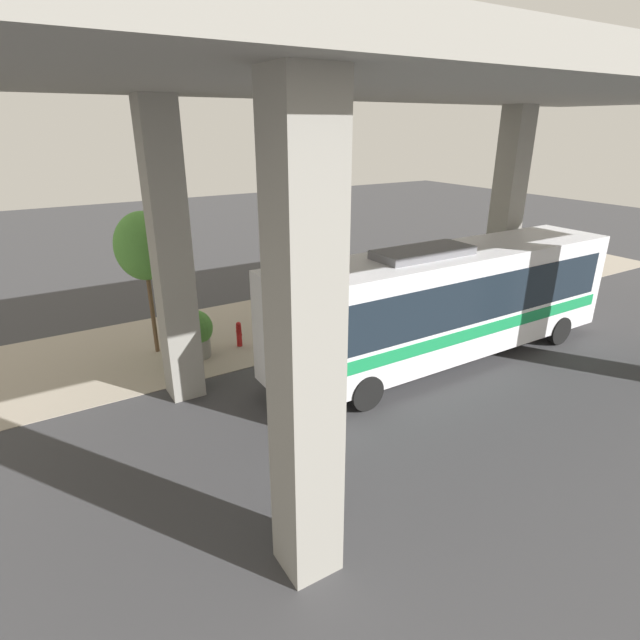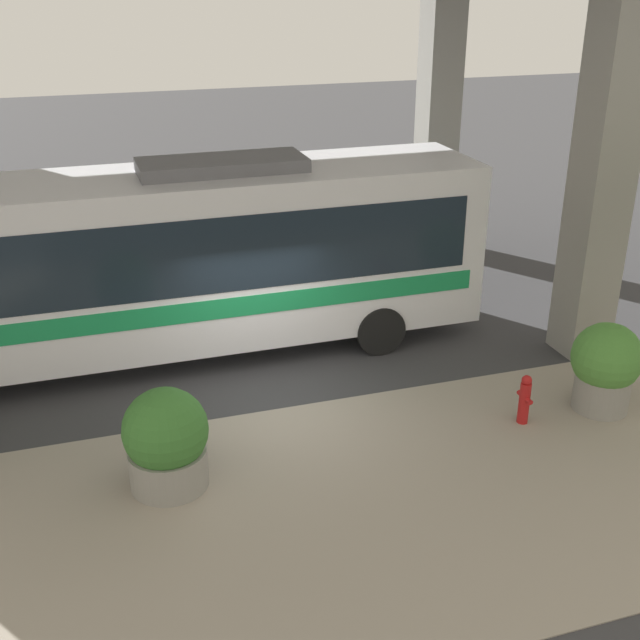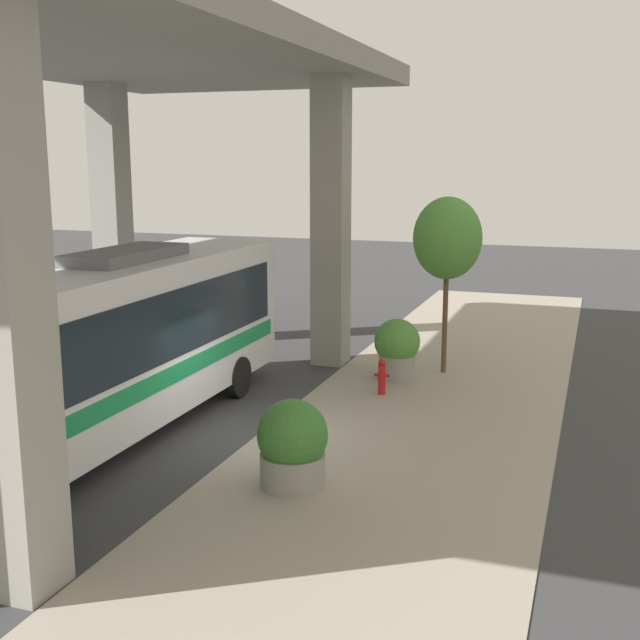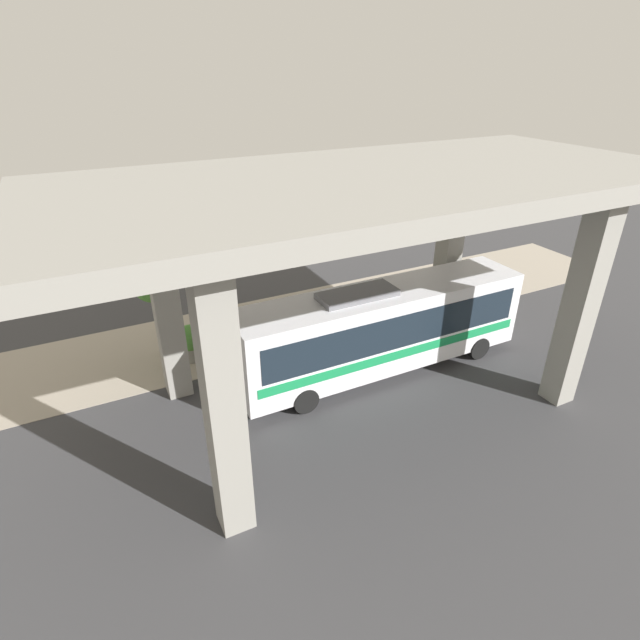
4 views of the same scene
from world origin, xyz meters
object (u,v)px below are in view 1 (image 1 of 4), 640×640
at_px(planter_front, 377,297).
at_px(planter_middle, 195,333).
at_px(bus, 449,299).
at_px(street_tree_near, 144,247).
at_px(fire_hydrant, 239,334).

bearing_deg(planter_front, planter_middle, -90.26).
distance_m(planter_front, planter_middle, 7.49).
bearing_deg(bus, street_tree_near, -124.79).
xyz_separation_m(fire_hydrant, planter_middle, (0.01, -1.54, 0.37)).
bearing_deg(street_tree_near, bus, 55.21).
relative_size(planter_front, street_tree_near, 0.34).
bearing_deg(fire_hydrant, street_tree_near, -112.17).
xyz_separation_m(planter_front, street_tree_near, (-1.09, -8.51, 2.86)).
bearing_deg(planter_middle, street_tree_near, -135.71).
xyz_separation_m(bus, planter_front, (-4.39, 0.63, -1.32)).
distance_m(planter_front, street_tree_near, 9.05).
xyz_separation_m(bus, planter_middle, (-4.43, -6.86, -1.26)).
distance_m(bus, planter_front, 4.63).
bearing_deg(fire_hydrant, bus, 50.20).
bearing_deg(street_tree_near, fire_hydrant, 67.83).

